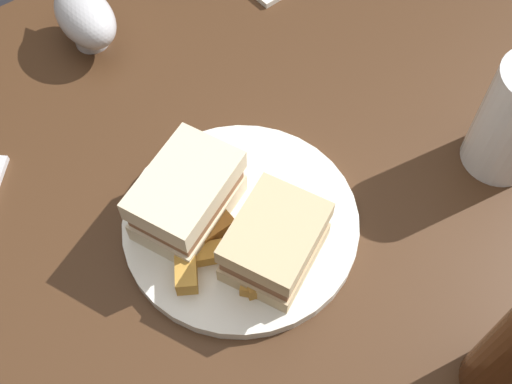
% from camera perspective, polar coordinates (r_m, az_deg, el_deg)
% --- Properties ---
extents(ground_plane, '(6.00, 6.00, 0.00)m').
position_cam_1_polar(ground_plane, '(1.42, 0.68, -16.21)').
color(ground_plane, black).
extents(dining_table, '(1.02, 0.90, 0.77)m').
position_cam_1_polar(dining_table, '(1.05, 0.90, -10.69)').
color(dining_table, '#422816').
rests_on(dining_table, ground).
extents(plate, '(0.25, 0.25, 0.01)m').
position_cam_1_polar(plate, '(0.67, -1.38, -2.84)').
color(plate, silver).
rests_on(plate, dining_table).
extents(sandwich_half_left, '(0.14, 0.12, 0.07)m').
position_cam_1_polar(sandwich_half_left, '(0.64, -6.32, -0.40)').
color(sandwich_half_left, beige).
rests_on(sandwich_half_left, plate).
extents(sandwich_half_right, '(0.12, 0.11, 0.06)m').
position_cam_1_polar(sandwich_half_right, '(0.62, 1.75, -4.60)').
color(sandwich_half_right, '#CCB284').
rests_on(sandwich_half_right, plate).
extents(potato_wedge_front, '(0.05, 0.02, 0.02)m').
position_cam_1_polar(potato_wedge_front, '(0.65, -4.11, -3.44)').
color(potato_wedge_front, '#AD702D').
rests_on(potato_wedge_front, plate).
extents(potato_wedge_middle, '(0.04, 0.05, 0.02)m').
position_cam_1_polar(potato_wedge_middle, '(0.63, -6.37, -7.28)').
color(potato_wedge_middle, gold).
rests_on(potato_wedge_middle, plate).
extents(potato_wedge_back, '(0.03, 0.06, 0.02)m').
position_cam_1_polar(potato_wedge_back, '(0.63, -0.65, -7.19)').
color(potato_wedge_back, '#B77F33').
rests_on(potato_wedge_back, plate).
extents(potato_wedge_left_edge, '(0.04, 0.04, 0.02)m').
position_cam_1_polar(potato_wedge_left_edge, '(0.63, -0.16, -7.80)').
color(potato_wedge_left_edge, '#B77F33').
rests_on(potato_wedge_left_edge, plate).
extents(potato_wedge_right_edge, '(0.04, 0.05, 0.02)m').
position_cam_1_polar(potato_wedge_right_edge, '(0.64, -0.34, -5.24)').
color(potato_wedge_right_edge, gold).
rests_on(potato_wedge_right_edge, plate).
extents(potato_wedge_stray, '(0.04, 0.03, 0.02)m').
position_cam_1_polar(potato_wedge_stray, '(0.64, -4.66, -5.63)').
color(potato_wedge_stray, gold).
rests_on(potato_wedge_stray, plate).
extents(gravy_boat, '(0.07, 0.12, 0.07)m').
position_cam_1_polar(gravy_boat, '(0.84, -15.35, 15.21)').
color(gravy_boat, '#B7B7BC').
rests_on(gravy_boat, dining_table).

